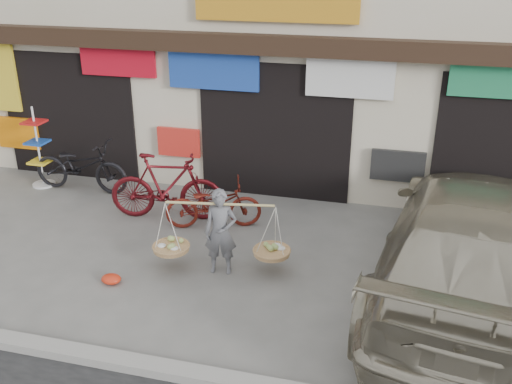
% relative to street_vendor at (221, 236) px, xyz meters
% --- Properties ---
extents(ground, '(70.00, 70.00, 0.00)m').
position_rel_street_vendor_xyz_m(ground, '(0.14, -0.40, -0.63)').
color(ground, slate).
rests_on(ground, ground).
extents(kerb, '(70.00, 0.25, 0.12)m').
position_rel_street_vendor_xyz_m(kerb, '(0.14, -2.40, -0.57)').
color(kerb, gray).
rests_on(kerb, ground).
extents(shophouse_block, '(14.00, 6.32, 7.00)m').
position_rel_street_vendor_xyz_m(shophouse_block, '(0.14, 6.01, 2.82)').
color(shophouse_block, beige).
rests_on(shophouse_block, ground).
extents(street_vendor, '(2.11, 0.82, 1.38)m').
position_rel_street_vendor_xyz_m(street_vendor, '(0.00, 0.00, 0.00)').
color(street_vendor, slate).
rests_on(street_vendor, ground).
extents(bike_0, '(2.07, 0.73, 1.09)m').
position_rel_street_vendor_xyz_m(bike_0, '(-3.78, 2.36, -0.08)').
color(bike_0, black).
rests_on(bike_0, ground).
extents(bike_1, '(2.19, 0.93, 1.28)m').
position_rel_street_vendor_xyz_m(bike_1, '(-1.54, 1.56, 0.01)').
color(bike_1, '#510D12').
rests_on(bike_1, ground).
extents(bike_2, '(1.82, 1.12, 0.90)m').
position_rel_street_vendor_xyz_m(bike_2, '(-0.60, 1.44, -0.18)').
color(bike_2, '#5E1810').
rests_on(bike_2, ground).
extents(suv, '(3.40, 6.41, 1.77)m').
position_rel_street_vendor_xyz_m(suv, '(3.69, 0.21, 0.26)').
color(suv, '#ABA289').
rests_on(suv, ground).
extents(display_rack, '(0.47, 0.47, 1.72)m').
position_rel_street_vendor_xyz_m(display_rack, '(-4.74, 2.39, 0.07)').
color(display_rack, silver).
rests_on(display_rack, ground).
extents(red_bag, '(0.31, 0.25, 0.14)m').
position_rel_street_vendor_xyz_m(red_bag, '(-1.52, -0.75, -0.56)').
color(red_bag, red).
rests_on(red_bag, ground).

